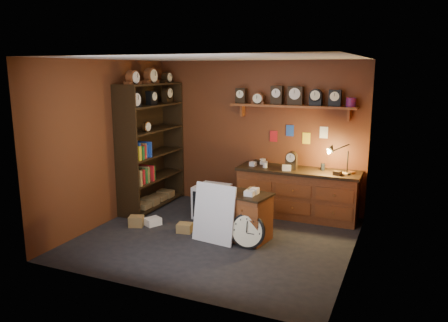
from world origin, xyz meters
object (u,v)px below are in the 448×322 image
Objects in this scene: workbench at (298,190)px; big_round_clock at (248,231)px; shelving_unit at (150,141)px; low_cabinet at (248,215)px.

big_round_clock is at bearing -101.01° from workbench.
low_cabinet is (2.26, -0.87, -0.86)m from shelving_unit.
shelving_unit is 1.22× the size of workbench.
big_round_clock is at bearing -25.78° from shelving_unit.
low_cabinet is at bearing 109.78° from big_round_clock.
shelving_unit reaches higher than big_round_clock.
shelving_unit is 2.83m from workbench.
big_round_clock is at bearing -59.53° from low_cabinet.
workbench is 1.42m from low_cabinet.
workbench is 1.68m from big_round_clock.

